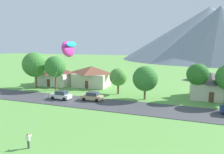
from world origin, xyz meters
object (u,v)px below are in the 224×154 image
(parked_car_white_west_end, at_px, (61,95))
(tree_far_right, at_px, (118,77))
(parked_car_tan_mid_west, at_px, (92,96))
(house_right_center, at_px, (56,75))
(house_leftmost, at_px, (210,85))
(tree_right_of_center, at_px, (35,65))
(tree_near_left, at_px, (55,67))
(tree_center, at_px, (145,79))
(kite_flyer_with_kite, at_px, (68,50))
(house_left_center, at_px, (92,76))
(tree_near_right, at_px, (198,74))

(parked_car_white_west_end, bearing_deg, tree_far_right, 40.75)
(parked_car_white_west_end, xyz_separation_m, parked_car_tan_mid_west, (6.37, 1.22, 0.00))
(house_right_center, bearing_deg, parked_car_tan_mid_west, -35.96)
(house_leftmost, height_order, tree_right_of_center, tree_right_of_center)
(tree_near_left, bearing_deg, parked_car_tan_mid_west, -24.64)
(tree_far_right, bearing_deg, house_leftmost, 8.16)
(tree_center, distance_m, kite_flyer_with_kite, 20.58)
(parked_car_tan_mid_west, bearing_deg, kite_flyer_with_kite, -75.71)
(house_left_center, relative_size, tree_center, 1.41)
(parked_car_tan_mid_west, bearing_deg, tree_near_left, 155.36)
(house_right_center, height_order, parked_car_tan_mid_west, house_right_center)
(tree_far_right, bearing_deg, parked_car_tan_mid_west, -114.29)
(house_left_center, relative_size, tree_far_right, 1.65)
(house_leftmost, xyz_separation_m, tree_near_left, (-34.45, -4.03, 2.97))
(tree_center, distance_m, tree_near_right, 10.15)
(house_right_center, xyz_separation_m, parked_car_white_west_end, (10.16, -13.21, -1.77))
(tree_center, bearing_deg, house_left_center, 152.29)
(house_right_center, relative_size, tree_near_right, 1.30)
(house_leftmost, bearing_deg, house_right_center, 176.61)
(parked_car_tan_mid_west, bearing_deg, parked_car_white_west_end, -169.18)
(house_left_center, xyz_separation_m, tree_right_of_center, (-12.49, -6.60, 3.22))
(house_leftmost, xyz_separation_m, tree_near_right, (-2.67, -2.71, 2.44))
(kite_flyer_with_kite, bearing_deg, parked_car_tan_mid_west, 104.29)
(parked_car_white_west_end, bearing_deg, tree_right_of_center, 149.00)
(house_leftmost, bearing_deg, tree_right_of_center, -174.93)
(tree_near_left, height_order, kite_flyer_with_kite, kite_flyer_with_kite)
(parked_car_white_west_end, distance_m, parked_car_tan_mid_west, 6.49)
(parked_car_tan_mid_west, bearing_deg, house_leftmost, 23.72)
(house_left_center, relative_size, tree_right_of_center, 1.05)
(tree_near_left, xyz_separation_m, kite_flyer_with_kite, (16.00, -19.94, 4.58))
(tree_near_right, bearing_deg, tree_near_left, -177.61)
(tree_center, xyz_separation_m, parked_car_white_west_end, (-16.00, -5.67, -3.40))
(house_left_center, bearing_deg, kite_flyer_with_kite, -70.22)
(kite_flyer_with_kite, bearing_deg, tree_near_left, 128.74)
(tree_center, height_order, kite_flyer_with_kite, kite_flyer_with_kite)
(house_leftmost, relative_size, house_left_center, 0.85)
(tree_near_left, height_order, tree_right_of_center, tree_right_of_center)
(tree_near_left, bearing_deg, tree_center, -3.17)
(tree_right_of_center, relative_size, kite_flyer_with_kite, 0.80)
(parked_car_white_west_end, bearing_deg, tree_near_right, 17.67)
(parked_car_white_west_end, bearing_deg, parked_car_tan_mid_west, 10.82)
(tree_right_of_center, xyz_separation_m, parked_car_white_west_end, (12.18, -7.32, -5.15))
(house_left_center, height_order, kite_flyer_with_kite, kite_flyer_with_kite)
(house_right_center, relative_size, kite_flyer_with_kite, 0.83)
(tree_near_left, relative_size, kite_flyer_with_kite, 0.72)
(house_right_center, relative_size, parked_car_white_west_end, 2.27)
(house_left_center, xyz_separation_m, tree_center, (15.69, -8.24, 1.46))
(house_right_center, bearing_deg, tree_right_of_center, -108.98)
(tree_right_of_center, height_order, parked_car_tan_mid_west, tree_right_of_center)
(house_leftmost, height_order, house_right_center, house_leftmost)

